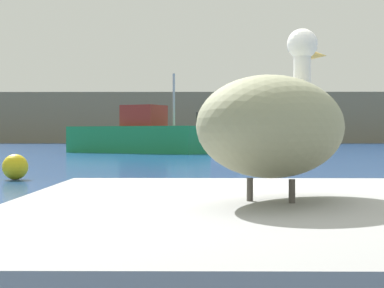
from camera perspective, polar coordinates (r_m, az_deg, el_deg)
name	(u,v)px	position (r m, az deg, el deg)	size (l,w,h in m)	color
hillside_backdrop	(198,119)	(80.75, 0.49, 2.14)	(140.00, 16.53, 5.60)	#7F755B
pier_dock	(275,275)	(3.19, 7.10, -11.04)	(2.48, 3.19, 0.69)	#959595
pelican	(276,125)	(3.13, 7.20, 1.63)	(1.04, 1.41, 0.86)	gray
fishing_boat_white	(215,136)	(45.90, 2.00, 0.68)	(6.34, 2.32, 4.58)	white
fishing_boat_green	(138,137)	(35.52, -4.66, 0.64)	(7.82, 5.66, 4.14)	#1E8C4C
mooring_buoy	(15,167)	(15.06, -14.90, -1.91)	(0.56, 0.56, 0.56)	yellow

